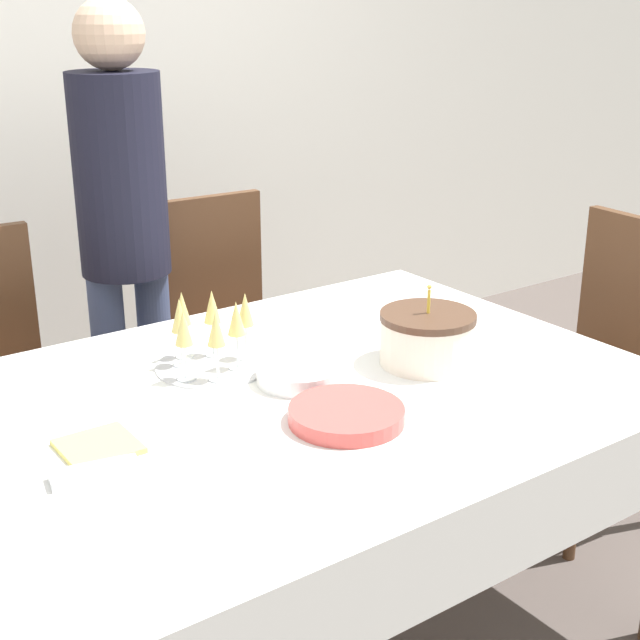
{
  "coord_description": "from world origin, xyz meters",
  "views": [
    {
      "loc": [
        -0.99,
        -1.59,
        1.6
      ],
      "look_at": [
        0.21,
        0.09,
        0.85
      ],
      "focal_mm": 50.0,
      "sensor_mm": 36.0,
      "label": 1
    }
  ],
  "objects_px": {
    "champagne_tray": "(209,333)",
    "plate_stack_dessert": "(299,373)",
    "dining_chair_right_end": "(603,358)",
    "plate_stack_main": "(346,415)",
    "person_standing": "(123,214)",
    "dining_chair_far_right": "(225,327)",
    "birthday_cake": "(427,338)"
  },
  "relations": [
    {
      "from": "plate_stack_main",
      "to": "champagne_tray",
      "type": "bearing_deg",
      "value": 101.86
    },
    {
      "from": "dining_chair_right_end",
      "to": "plate_stack_dessert",
      "type": "height_order",
      "value": "dining_chair_right_end"
    },
    {
      "from": "person_standing",
      "to": "dining_chair_far_right",
      "type": "bearing_deg",
      "value": -7.77
    },
    {
      "from": "birthday_cake",
      "to": "plate_stack_main",
      "type": "distance_m",
      "value": 0.4
    },
    {
      "from": "plate_stack_main",
      "to": "dining_chair_right_end",
      "type": "bearing_deg",
      "value": 9.79
    },
    {
      "from": "dining_chair_far_right",
      "to": "birthday_cake",
      "type": "xyz_separation_m",
      "value": [
        0.03,
        -0.98,
        0.26
      ]
    },
    {
      "from": "champagne_tray",
      "to": "plate_stack_dessert",
      "type": "xyz_separation_m",
      "value": [
        0.13,
        -0.2,
        -0.07
      ]
    },
    {
      "from": "champagne_tray",
      "to": "plate_stack_dessert",
      "type": "distance_m",
      "value": 0.25
    },
    {
      "from": "dining_chair_right_end",
      "to": "champagne_tray",
      "type": "xyz_separation_m",
      "value": [
        -1.26,
        0.24,
        0.29
      ]
    },
    {
      "from": "birthday_cake",
      "to": "person_standing",
      "type": "height_order",
      "value": "person_standing"
    },
    {
      "from": "champagne_tray",
      "to": "birthday_cake",
      "type": "bearing_deg",
      "value": -32.39
    },
    {
      "from": "birthday_cake",
      "to": "plate_stack_main",
      "type": "height_order",
      "value": "birthday_cake"
    },
    {
      "from": "plate_stack_main",
      "to": "person_standing",
      "type": "height_order",
      "value": "person_standing"
    },
    {
      "from": "dining_chair_far_right",
      "to": "champagne_tray",
      "type": "distance_m",
      "value": 0.87
    },
    {
      "from": "dining_chair_right_end",
      "to": "person_standing",
      "type": "xyz_separation_m",
      "value": [
        -1.15,
        0.98,
        0.43
      ]
    },
    {
      "from": "plate_stack_main",
      "to": "person_standing",
      "type": "relative_size",
      "value": 0.16
    },
    {
      "from": "birthday_cake",
      "to": "plate_stack_dessert",
      "type": "relative_size",
      "value": 1.17
    },
    {
      "from": "birthday_cake",
      "to": "plate_stack_main",
      "type": "xyz_separation_m",
      "value": [
        -0.36,
        -0.15,
        -0.05
      ]
    },
    {
      "from": "dining_chair_far_right",
      "to": "plate_stack_dessert",
      "type": "distance_m",
      "value": 0.97
    },
    {
      "from": "birthday_cake",
      "to": "plate_stack_dessert",
      "type": "height_order",
      "value": "birthday_cake"
    },
    {
      "from": "plate_stack_main",
      "to": "plate_stack_dessert",
      "type": "distance_m",
      "value": 0.24
    },
    {
      "from": "plate_stack_dessert",
      "to": "person_standing",
      "type": "xyz_separation_m",
      "value": [
        -0.02,
        0.94,
        0.22
      ]
    },
    {
      "from": "dining_chair_right_end",
      "to": "plate_stack_main",
      "type": "bearing_deg",
      "value": -170.21
    },
    {
      "from": "dining_chair_far_right",
      "to": "person_standing",
      "type": "distance_m",
      "value": 0.54
    },
    {
      "from": "dining_chair_far_right",
      "to": "dining_chair_right_end",
      "type": "height_order",
      "value": "same"
    },
    {
      "from": "plate_stack_main",
      "to": "plate_stack_dessert",
      "type": "relative_size",
      "value": 1.24
    },
    {
      "from": "dining_chair_far_right",
      "to": "champagne_tray",
      "type": "bearing_deg",
      "value": -121.73
    },
    {
      "from": "dining_chair_right_end",
      "to": "champagne_tray",
      "type": "relative_size",
      "value": 3.4
    },
    {
      "from": "birthday_cake",
      "to": "person_standing",
      "type": "xyz_separation_m",
      "value": [
        -0.35,
        1.03,
        0.17
      ]
    },
    {
      "from": "dining_chair_far_right",
      "to": "dining_chair_right_end",
      "type": "distance_m",
      "value": 1.25
    },
    {
      "from": "champagne_tray",
      "to": "dining_chair_far_right",
      "type": "bearing_deg",
      "value": 58.27
    },
    {
      "from": "plate_stack_dessert",
      "to": "dining_chair_right_end",
      "type": "bearing_deg",
      "value": -1.98
    }
  ]
}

